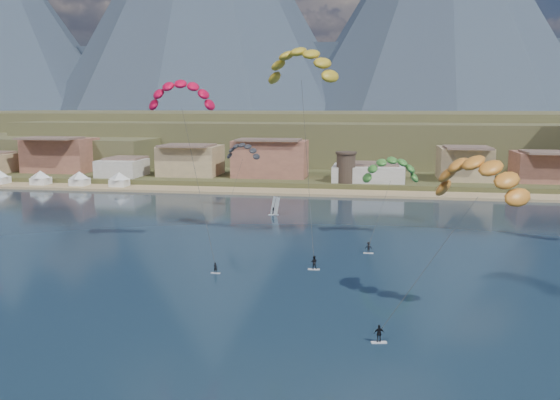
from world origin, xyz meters
name	(u,v)px	position (x,y,z in m)	size (l,w,h in m)	color
ground	(222,365)	(0.00, 0.00, 0.00)	(2400.00, 2400.00, 0.00)	black
beach	(325,193)	(0.00, 106.00, 0.25)	(2200.00, 12.00, 0.90)	tan
land	(364,129)	(0.00, 560.00, 0.00)	(2200.00, 900.00, 4.00)	brown
foothills	(397,136)	(22.39, 232.47, 9.08)	(940.00, 210.00, 18.00)	brown
mountain_ridge	(360,15)	(-14.60, 823.65, 150.31)	(2060.00, 480.00, 400.00)	#2A3847
town	(197,157)	(-40.00, 122.00, 8.00)	(400.00, 24.00, 12.00)	silver
watchtower	(346,167)	(5.00, 114.00, 6.37)	(5.82, 5.82, 8.60)	#47382D
beach_tents	(59,174)	(-76.25, 106.00, 3.71)	(43.40, 6.40, 5.00)	white
kitesurfer_red	(181,91)	(-16.74, 40.03, 25.41)	(14.56, 15.32, 29.29)	silver
kitesurfer_yellow	(302,61)	(0.83, 48.58, 30.32)	(13.95, 21.58, 34.84)	silver
kitesurfer_orange	(479,171)	(24.29, 17.90, 16.03)	(17.00, 16.51, 21.33)	silver
kitesurfer_green	(391,166)	(15.75, 55.20, 12.68)	(10.70, 15.36, 17.37)	silver
distant_kite_dark	(243,148)	(-16.38, 80.20, 13.66)	(8.63, 6.41, 16.59)	#262626
windsurfer	(274,209)	(-8.08, 73.47, 1.22)	(2.24, 2.46, 3.86)	silver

